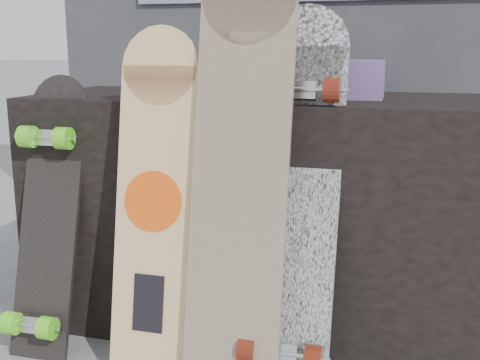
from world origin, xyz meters
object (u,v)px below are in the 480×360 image
(longboard_geisha, at_px, (154,196))
(longboard_celtic, at_px, (241,163))
(vendor_table, at_px, (270,212))
(skateboard_dark, at_px, (47,213))
(longboard_cascadia, at_px, (295,191))

(longboard_geisha, relative_size, longboard_celtic, 0.83)
(longboard_celtic, bearing_deg, vendor_table, 91.02)
(longboard_geisha, bearing_deg, longboard_celtic, -0.71)
(vendor_table, bearing_deg, longboard_geisha, -121.70)
(longboard_geisha, distance_m, skateboard_dark, 0.41)
(longboard_cascadia, bearing_deg, skateboard_dark, -177.64)
(vendor_table, xyz_separation_m, skateboard_dark, (-0.64, -0.36, 0.05))
(longboard_cascadia, bearing_deg, vendor_table, 113.97)
(longboard_celtic, bearing_deg, longboard_geisha, 179.29)
(longboard_cascadia, bearing_deg, longboard_geisha, -167.85)
(vendor_table, distance_m, longboard_geisha, 0.50)
(vendor_table, relative_size, skateboard_dark, 1.83)
(longboard_cascadia, relative_size, skateboard_dark, 1.24)
(longboard_geisha, xyz_separation_m, skateboard_dark, (-0.39, 0.05, -0.09))
(longboard_geisha, height_order, longboard_celtic, longboard_celtic)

